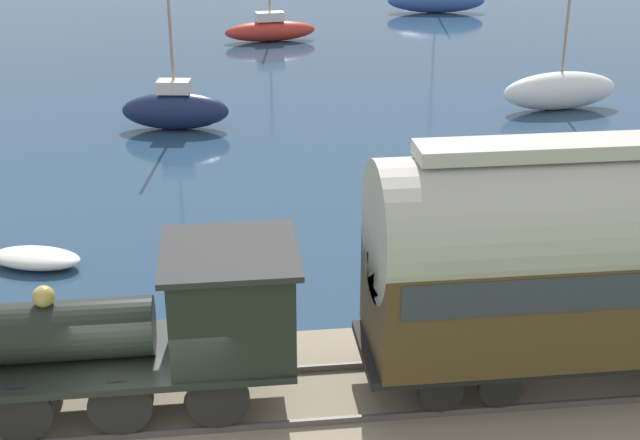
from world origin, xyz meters
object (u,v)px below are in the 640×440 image
sailboat_red (270,30)px  passenger_coach (600,252)px  sailboat_navy (175,109)px  sailboat_blue (436,0)px  rowboat_far_out (36,258)px  rowboat_near_shore (527,179)px  sailboat_white (560,90)px  steam_locomotive (157,320)px

sailboat_red → passenger_coach: bearing=179.4°
passenger_coach → sailboat_red: size_ratio=1.62×
passenger_coach → sailboat_navy: 19.72m
sailboat_blue → rowboat_far_out: sailboat_blue is taller
sailboat_blue → passenger_coach: bearing=177.1°
rowboat_near_shore → rowboat_far_out: (-4.03, 13.70, 0.06)m
sailboat_navy → rowboat_near_shore: (-6.80, -10.64, -0.58)m
sailboat_navy → rowboat_near_shore: 12.64m
passenger_coach → sailboat_white: bearing=-19.5°
sailboat_red → sailboat_white: 17.09m
steam_locomotive → sailboat_red: bearing=-7.0°
passenger_coach → rowboat_far_out: size_ratio=3.31×
passenger_coach → steam_locomotive: bearing=90.0°
steam_locomotive → rowboat_far_out: 8.14m
steam_locomotive → rowboat_far_out: size_ratio=2.53×
passenger_coach → sailboat_blue: bearing=-9.9°
passenger_coach → sailboat_blue: size_ratio=1.08×
rowboat_near_shore → sailboat_navy: bearing=24.0°
sailboat_navy → sailboat_white: bearing=-78.8°
rowboat_far_out → rowboat_near_shore: bearing=-56.5°
sailboat_red → rowboat_near_shore: size_ratio=1.92×
passenger_coach → rowboat_near_shore: size_ratio=3.11×
passenger_coach → sailboat_blue: sailboat_blue is taller
sailboat_white → rowboat_near_shore: 8.55m
sailboat_blue → sailboat_white: 20.71m
sailboat_red → rowboat_near_shore: 22.29m
sailboat_red → sailboat_navy: 15.22m
steam_locomotive → passenger_coach: bearing=-90.0°
sailboat_blue → rowboat_near_shore: sailboat_blue is taller
sailboat_white → rowboat_far_out: (-11.65, 17.53, -0.54)m
sailboat_navy → rowboat_near_shore: sailboat_navy is taller
sailboat_blue → sailboat_red: size_ratio=1.50×
sailboat_red → rowboat_near_shore: (-21.38, -6.29, -0.43)m
steam_locomotive → sailboat_blue: bearing=-20.0°
sailboat_red → rowboat_far_out: bearing=157.1°
passenger_coach → rowboat_far_out: 13.32m
steam_locomotive → passenger_coach: size_ratio=0.76×
sailboat_white → rowboat_near_shore: sailboat_white is taller
sailboat_blue → rowboat_near_shore: 28.62m
sailboat_red → rowboat_far_out: size_ratio=2.04×
rowboat_near_shore → rowboat_far_out: bearing=73.0°
sailboat_white → rowboat_near_shore: (-7.62, 3.83, -0.60)m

